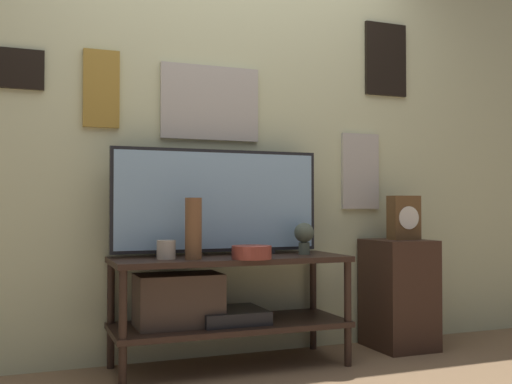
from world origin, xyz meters
TOP-DOWN VIEW (x-y plane):
  - ground_plane at (0.00, 0.00)m, footprint 12.00×12.00m
  - wall_back at (0.00, 0.57)m, footprint 6.40×0.08m
  - media_console at (-0.11, 0.28)m, footprint 1.26×0.48m
  - television at (-0.04, 0.38)m, footprint 1.18×0.05m
  - vase_wide_bowl at (0.05, 0.10)m, footprint 0.21×0.21m
  - vase_tall_ceramic at (-0.23, 0.19)m, footprint 0.09×0.09m
  - candle_jar at (-0.36, 0.24)m, footprint 0.10×0.10m
  - decorative_bust at (0.43, 0.26)m, footprint 0.11×0.11m
  - side_table at (1.10, 0.32)m, footprint 0.34×0.39m
  - mantel_clock at (1.15, 0.33)m, footprint 0.19×0.11m

SIDE VIEW (x-z plane):
  - ground_plane at x=0.00m, z-range 0.00..0.00m
  - side_table at x=1.10m, z-range 0.00..0.66m
  - media_console at x=-0.11m, z-range 0.08..0.67m
  - vase_wide_bowl at x=0.05m, z-range 0.59..0.66m
  - candle_jar at x=-0.36m, z-range 0.59..0.69m
  - decorative_bust at x=0.43m, z-range 0.61..0.79m
  - vase_tall_ceramic at x=-0.23m, z-range 0.59..0.91m
  - mantel_clock at x=1.15m, z-range 0.66..0.93m
  - television at x=-0.04m, z-range 0.60..1.19m
  - wall_back at x=0.00m, z-range 0.00..2.70m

